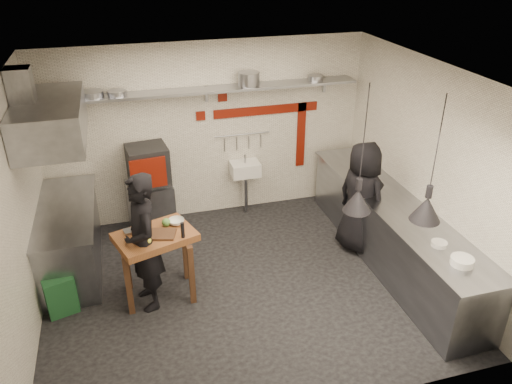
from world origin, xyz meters
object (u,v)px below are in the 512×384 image
object	(u,v)px
oven_stand	(151,207)
chef_left	(143,243)
combi_oven	(148,165)
prep_table	(158,265)
green_bin	(59,293)
chef_right	(361,198)

from	to	relation	value
oven_stand	chef_left	world-z (taller)	chef_left
combi_oven	prep_table	xyz separation A→B (m)	(-0.08, -1.69, -0.63)
combi_oven	chef_left	world-z (taller)	chef_left
combi_oven	chef_left	distance (m)	1.84
green_bin	chef_right	size ratio (longest dim) A/B	0.30
prep_table	chef_left	bearing A→B (deg)	-160.24
chef_left	chef_right	xyz separation A→B (m)	(3.06, 0.42, -0.05)
oven_stand	prep_table	distance (m)	1.64
oven_stand	chef_right	xyz separation A→B (m)	(2.85, -1.33, 0.43)
combi_oven	green_bin	distance (m)	2.26
prep_table	combi_oven	bearing A→B (deg)	69.00
green_bin	oven_stand	bearing A→B (deg)	51.40
oven_stand	chef_left	bearing A→B (deg)	-103.11
green_bin	prep_table	world-z (taller)	prep_table
oven_stand	combi_oven	world-z (taller)	combi_oven
combi_oven	prep_table	bearing A→B (deg)	-99.13
prep_table	chef_right	distance (m)	2.95
green_bin	chef_left	world-z (taller)	chef_left
chef_right	combi_oven	bearing A→B (deg)	41.73
prep_table	green_bin	bearing A→B (deg)	159.64
oven_stand	chef_left	xyz separation A→B (m)	(-0.21, -1.75, 0.49)
chef_left	oven_stand	bearing A→B (deg)	161.40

